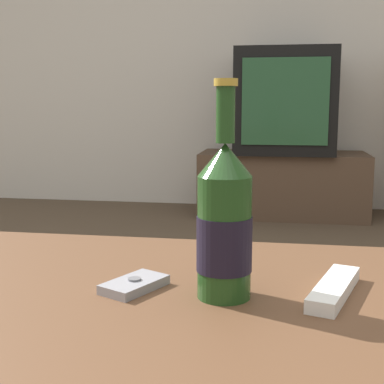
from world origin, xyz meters
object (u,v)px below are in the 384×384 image
at_px(tv_stand, 282,184).
at_px(remote_control, 334,289).
at_px(television, 285,102).
at_px(beer_bottle, 224,224).
at_px(cell_phone, 134,285).

distance_m(tv_stand, remote_control, 2.70).
bearing_deg(tv_stand, remote_control, -88.70).
height_order(television, beer_bottle, television).
xyz_separation_m(cell_phone, remote_control, (0.29, 0.02, 0.00)).
bearing_deg(beer_bottle, remote_control, 11.16).
distance_m(cell_phone, remote_control, 0.29).
height_order(tv_stand, beer_bottle, beer_bottle).
xyz_separation_m(tv_stand, television, (0.00, -0.00, 0.52)).
relative_size(beer_bottle, cell_phone, 2.66).
bearing_deg(beer_bottle, television, 88.01).
height_order(television, cell_phone, television).
bearing_deg(remote_control, tv_stand, 108.81).
height_order(beer_bottle, cell_phone, beer_bottle).
relative_size(beer_bottle, remote_control, 1.68).
height_order(beer_bottle, remote_control, beer_bottle).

